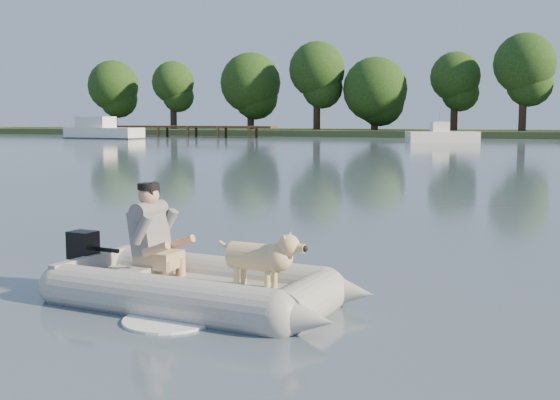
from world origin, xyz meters
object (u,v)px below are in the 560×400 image
(man, at_px, (151,229))
(dog, at_px, (255,262))
(cabin_cruiser, at_px, (104,128))
(dock, at_px, (182,131))
(dinghy, at_px, (201,251))
(motorboat, at_px, (442,129))

(man, bearing_deg, dog, 0.00)
(dog, xyz_separation_m, cabin_cruiser, (-31.24, 45.99, 0.46))
(man, xyz_separation_m, dog, (1.23, -0.16, -0.24))
(dock, relative_size, dog, 20.96)
(dock, height_order, man, man)
(dock, height_order, cabin_cruiser, cabin_cruiser)
(dock, xyz_separation_m, man, (25.75, -52.16, 0.20))
(dinghy, distance_m, man, 0.67)
(man, height_order, dog, man)
(man, distance_m, cabin_cruiser, 54.78)
(dock, height_order, dog, dock)
(man, relative_size, dog, 1.16)
(dock, distance_m, dog, 58.87)
(man, xyz_separation_m, cabin_cruiser, (-30.01, 45.83, 0.22))
(man, bearing_deg, motorboat, 99.39)
(dinghy, xyz_separation_m, motorboat, (-2.21, 45.75, 0.47))
(dock, distance_m, cabin_cruiser, 7.65)
(dock, xyz_separation_m, dog, (26.98, -52.32, -0.04))
(dock, xyz_separation_m, cabin_cruiser, (-4.26, -6.34, 0.42))
(cabin_cruiser, relative_size, motorboat, 1.37)
(dock, relative_size, dinghy, 4.19)
(dinghy, distance_m, motorboat, 45.80)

